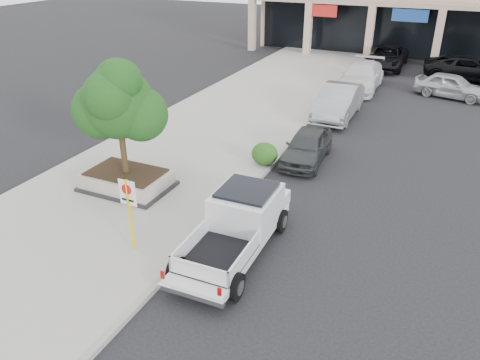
% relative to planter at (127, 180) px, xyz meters
% --- Properties ---
extents(ground, '(120.00, 120.00, 0.00)m').
position_rel_planter_xyz_m(ground, '(5.65, -0.92, -0.48)').
color(ground, black).
rests_on(ground, ground).
extents(sidewalk, '(8.00, 52.00, 0.15)m').
position_rel_planter_xyz_m(sidewalk, '(0.15, 5.08, -0.40)').
color(sidewalk, gray).
rests_on(sidewalk, ground).
extents(curb, '(0.20, 52.00, 0.15)m').
position_rel_planter_xyz_m(curb, '(4.10, 5.08, -0.40)').
color(curb, gray).
rests_on(curb, ground).
extents(planter, '(3.20, 2.20, 0.68)m').
position_rel_planter_xyz_m(planter, '(0.00, 0.00, 0.00)').
color(planter, black).
rests_on(planter, sidewalk).
extents(planter_tree, '(2.90, 2.55, 4.00)m').
position_rel_planter_xyz_m(planter_tree, '(0.13, 0.15, 2.94)').
color(planter_tree, '#322413').
rests_on(planter_tree, planter).
extents(no_parking_sign, '(0.55, 0.09, 2.30)m').
position_rel_planter_xyz_m(no_parking_sign, '(2.60, -3.14, 1.16)').
color(no_parking_sign, yellow).
rests_on(no_parking_sign, sidewalk).
extents(hedge, '(1.10, 0.99, 0.93)m').
position_rel_planter_xyz_m(hedge, '(3.85, 4.08, 0.14)').
color(hedge, '#194814').
rests_on(hedge, sidewalk).
extents(pickup_truck, '(2.13, 5.48, 1.71)m').
position_rel_planter_xyz_m(pickup_truck, '(5.30, -1.89, 0.38)').
color(pickup_truck, silver).
rests_on(pickup_truck, ground).
extents(curb_car_a, '(1.77, 4.03, 1.35)m').
position_rel_planter_xyz_m(curb_car_a, '(5.21, 5.50, 0.20)').
color(curb_car_a, '#2E3234').
rests_on(curb_car_a, ground).
extents(curb_car_b, '(1.81, 5.11, 1.68)m').
position_rel_planter_xyz_m(curb_car_b, '(4.97, 11.68, 0.36)').
color(curb_car_b, gray).
rests_on(curb_car_b, ground).
extents(curb_car_c, '(2.44, 5.74, 1.65)m').
position_rel_planter_xyz_m(curb_car_c, '(4.92, 17.62, 0.35)').
color(curb_car_c, silver).
rests_on(curb_car_c, ground).
extents(curb_car_d, '(2.67, 5.72, 1.59)m').
position_rel_planter_xyz_m(curb_car_d, '(5.42, 24.18, 0.32)').
color(curb_car_d, black).
rests_on(curb_car_d, ground).
extents(lot_car_a, '(4.51, 2.63, 1.44)m').
position_rel_planter_xyz_m(lot_car_a, '(10.24, 18.08, 0.25)').
color(lot_car_a, '#A9ADB2').
rests_on(lot_car_a, ground).
extents(lot_car_d, '(5.94, 3.09, 1.60)m').
position_rel_planter_xyz_m(lot_car_d, '(11.05, 22.92, 0.32)').
color(lot_car_d, black).
rests_on(lot_car_d, ground).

